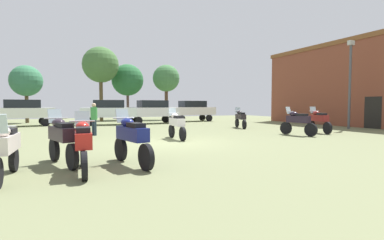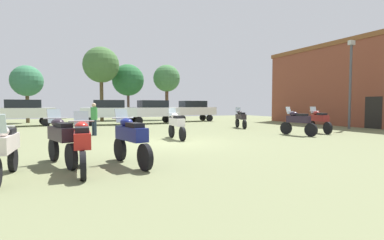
{
  "view_description": "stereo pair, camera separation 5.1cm",
  "coord_description": "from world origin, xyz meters",
  "px_view_note": "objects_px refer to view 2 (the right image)",
  "views": [
    {
      "loc": [
        -4.28,
        -11.55,
        1.65
      ],
      "look_at": [
        2.23,
        2.84,
        0.81
      ],
      "focal_mm": 26.98,
      "sensor_mm": 36.0,
      "label": 1
    },
    {
      "loc": [
        -4.23,
        -11.57,
        1.65
      ],
      "look_at": [
        2.23,
        2.84,
        0.81
      ],
      "focal_mm": 26.98,
      "sensor_mm": 36.0,
      "label": 2
    }
  ],
  "objects_px": {
    "motorcycle_9": "(298,121)",
    "motorcycle_3": "(4,147)",
    "brick_building": "(364,84)",
    "tree_1": "(167,79)",
    "tree_6": "(128,80)",
    "car_1": "(193,109)",
    "motorcycle_2": "(131,138)",
    "motorcycle_8": "(61,138)",
    "lamp_post": "(350,79)",
    "car_3": "(23,111)",
    "car_2": "(110,110)",
    "motorcycle_10": "(176,124)",
    "motorcycle_5": "(82,142)",
    "car_4": "(153,110)",
    "tree_4": "(101,65)",
    "motorcycle_1": "(319,120)",
    "person_1": "(94,117)",
    "tree_3": "(27,81)",
    "motorcycle_6": "(241,118)"
  },
  "relations": [
    {
      "from": "motorcycle_3",
      "to": "car_2",
      "type": "height_order",
      "value": "car_2"
    },
    {
      "from": "car_1",
      "to": "tree_6",
      "type": "bearing_deg",
      "value": 42.68
    },
    {
      "from": "motorcycle_2",
      "to": "motorcycle_5",
      "type": "distance_m",
      "value": 1.29
    },
    {
      "from": "tree_1",
      "to": "tree_4",
      "type": "relative_size",
      "value": 0.83
    },
    {
      "from": "car_4",
      "to": "motorcycle_3",
      "type": "bearing_deg",
      "value": 151.35
    },
    {
      "from": "motorcycle_10",
      "to": "tree_6",
      "type": "height_order",
      "value": "tree_6"
    },
    {
      "from": "motorcycle_10",
      "to": "tree_1",
      "type": "xyz_separation_m",
      "value": [
        5.55,
        17.35,
        3.75
      ]
    },
    {
      "from": "brick_building",
      "to": "tree_3",
      "type": "xyz_separation_m",
      "value": [
        -25.11,
        13.91,
        0.44
      ]
    },
    {
      "from": "brick_building",
      "to": "motorcycle_6",
      "type": "xyz_separation_m",
      "value": [
        -10.9,
        1.3,
        -2.57
      ]
    },
    {
      "from": "motorcycle_6",
      "to": "motorcycle_9",
      "type": "height_order",
      "value": "motorcycle_9"
    },
    {
      "from": "motorcycle_9",
      "to": "motorcycle_10",
      "type": "bearing_deg",
      "value": 156.36
    },
    {
      "from": "motorcycle_2",
      "to": "motorcycle_10",
      "type": "relative_size",
      "value": 1.04
    },
    {
      "from": "motorcycle_8",
      "to": "lamp_post",
      "type": "relative_size",
      "value": 0.36
    },
    {
      "from": "motorcycle_2",
      "to": "motorcycle_8",
      "type": "distance_m",
      "value": 1.88
    },
    {
      "from": "motorcycle_1",
      "to": "motorcycle_10",
      "type": "height_order",
      "value": "motorcycle_1"
    },
    {
      "from": "motorcycle_2",
      "to": "motorcycle_10",
      "type": "height_order",
      "value": "motorcycle_2"
    },
    {
      "from": "brick_building",
      "to": "motorcycle_2",
      "type": "distance_m",
      "value": 22.21
    },
    {
      "from": "motorcycle_2",
      "to": "motorcycle_3",
      "type": "height_order",
      "value": "motorcycle_2"
    },
    {
      "from": "car_3",
      "to": "tree_3",
      "type": "height_order",
      "value": "tree_3"
    },
    {
      "from": "motorcycle_1",
      "to": "motorcycle_9",
      "type": "height_order",
      "value": "same"
    },
    {
      "from": "brick_building",
      "to": "motorcycle_3",
      "type": "distance_m",
      "value": 24.98
    },
    {
      "from": "brick_building",
      "to": "motorcycle_9",
      "type": "relative_size",
      "value": 7.34
    },
    {
      "from": "tree_1",
      "to": "lamp_post",
      "type": "distance_m",
      "value": 18.25
    },
    {
      "from": "tree_1",
      "to": "tree_6",
      "type": "distance_m",
      "value": 4.14
    },
    {
      "from": "car_4",
      "to": "tree_1",
      "type": "distance_m",
      "value": 7.54
    },
    {
      "from": "motorcycle_10",
      "to": "lamp_post",
      "type": "height_order",
      "value": "lamp_post"
    },
    {
      "from": "motorcycle_10",
      "to": "motorcycle_9",
      "type": "bearing_deg",
      "value": -8.27
    },
    {
      "from": "person_1",
      "to": "tree_4",
      "type": "distance_m",
      "value": 14.23
    },
    {
      "from": "tree_3",
      "to": "motorcycle_2",
      "type": "bearing_deg",
      "value": -78.31
    },
    {
      "from": "car_4",
      "to": "tree_4",
      "type": "xyz_separation_m",
      "value": [
        -3.64,
        5.2,
        4.29
      ]
    },
    {
      "from": "motorcycle_5",
      "to": "motorcycle_8",
      "type": "relative_size",
      "value": 1.04
    },
    {
      "from": "motorcycle_5",
      "to": "car_2",
      "type": "bearing_deg",
      "value": 82.04
    },
    {
      "from": "motorcycle_2",
      "to": "motorcycle_6",
      "type": "distance_m",
      "value": 13.4
    },
    {
      "from": "car_3",
      "to": "tree_3",
      "type": "distance_m",
      "value": 5.21
    },
    {
      "from": "motorcycle_1",
      "to": "motorcycle_8",
      "type": "relative_size",
      "value": 1.02
    },
    {
      "from": "tree_3",
      "to": "motorcycle_3",
      "type": "bearing_deg",
      "value": -85.63
    },
    {
      "from": "car_2",
      "to": "car_3",
      "type": "height_order",
      "value": "same"
    },
    {
      "from": "car_4",
      "to": "person_1",
      "type": "height_order",
      "value": "car_4"
    },
    {
      "from": "motorcycle_3",
      "to": "person_1",
      "type": "distance_m",
      "value": 9.07
    },
    {
      "from": "motorcycle_9",
      "to": "motorcycle_3",
      "type": "bearing_deg",
      "value": -174.97
    },
    {
      "from": "car_2",
      "to": "tree_6",
      "type": "relative_size",
      "value": 0.77
    },
    {
      "from": "motorcycle_10",
      "to": "lamp_post",
      "type": "distance_m",
      "value": 12.89
    },
    {
      "from": "motorcycle_10",
      "to": "tree_6",
      "type": "bearing_deg",
      "value": 86.66
    },
    {
      "from": "brick_building",
      "to": "tree_1",
      "type": "height_order",
      "value": "brick_building"
    },
    {
      "from": "lamp_post",
      "to": "car_3",
      "type": "bearing_deg",
      "value": 149.89
    },
    {
      "from": "motorcycle_8",
      "to": "motorcycle_9",
      "type": "height_order",
      "value": "motorcycle_9"
    },
    {
      "from": "car_2",
      "to": "tree_4",
      "type": "height_order",
      "value": "tree_4"
    },
    {
      "from": "motorcycle_6",
      "to": "tree_6",
      "type": "bearing_deg",
      "value": 124.62
    },
    {
      "from": "car_2",
      "to": "car_3",
      "type": "distance_m",
      "value": 6.29
    },
    {
      "from": "motorcycle_3",
      "to": "tree_3",
      "type": "relative_size",
      "value": 0.43
    }
  ]
}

